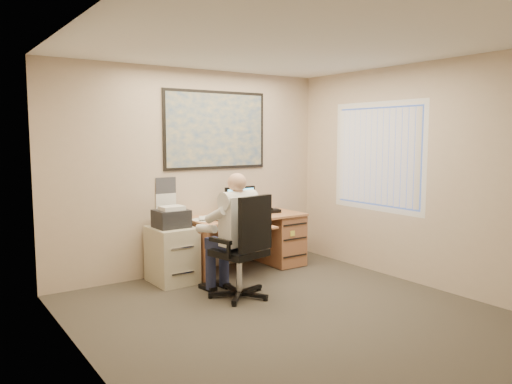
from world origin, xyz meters
TOP-DOWN VIEW (x-y plane):
  - room_shell at (0.00, 0.00)m, footprint 4.00×4.50m
  - desk at (0.93, 1.90)m, footprint 1.60×0.97m
  - world_map at (0.35, 2.23)m, footprint 1.56×0.03m
  - wall_calendar at (-0.40, 2.24)m, footprint 0.28×0.01m
  - window_blinds at (1.97, 0.80)m, footprint 0.06×1.40m
  - filing_cabinet at (-0.48, 1.91)m, footprint 0.51×0.61m
  - office_chair at (-0.12, 0.89)m, footprint 0.83×0.83m
  - person at (-0.10, 0.97)m, footprint 0.68×0.89m

SIDE VIEW (x-z plane):
  - office_chair at x=-0.12m, z-range -0.25..0.93m
  - filing_cabinet at x=-0.48m, z-range -0.07..0.89m
  - desk at x=0.93m, z-range -0.12..1.00m
  - person at x=-0.10m, z-range 0.00..1.41m
  - wall_calendar at x=-0.40m, z-range 0.87..1.29m
  - room_shell at x=0.00m, z-range 0.00..2.70m
  - window_blinds at x=1.97m, z-range 0.90..2.20m
  - world_map at x=0.35m, z-range 1.37..2.43m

